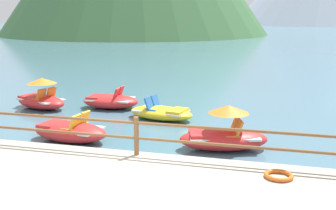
{
  "coord_description": "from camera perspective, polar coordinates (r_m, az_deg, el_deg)",
  "views": [
    {
      "loc": [
        3.26,
        -7.63,
        3.79
      ],
      "look_at": [
        -0.14,
        5.0,
        0.9
      ],
      "focal_mm": 44.83,
      "sensor_mm": 36.0,
      "label": 1
    }
  ],
  "objects": [
    {
      "name": "pedal_boat_1",
      "position": [
        12.95,
        -13.21,
        -3.46
      ],
      "size": [
        2.53,
        1.5,
        0.9
      ],
      "color": "red",
      "rests_on": "ground"
    },
    {
      "name": "dock_railing",
      "position": [
        10.13,
        -4.32,
        -3.64
      ],
      "size": [
        23.92,
        0.12,
        0.95
      ],
      "color": "brown",
      "rests_on": "promenade_dock"
    },
    {
      "name": "pedal_boat_5",
      "position": [
        11.92,
        7.58,
        -4.08
      ],
      "size": [
        2.73,
        1.87,
        1.27
      ],
      "color": "red",
      "rests_on": "ground"
    },
    {
      "name": "life_ring",
      "position": [
        9.21,
        14.83,
        -9.25
      ],
      "size": [
        0.61,
        0.61,
        0.09
      ],
      "primitive_type": "torus",
      "color": "orange",
      "rests_on": "promenade_dock"
    },
    {
      "name": "pedal_boat_0",
      "position": [
        15.18,
        -0.9,
        -1.04
      ],
      "size": [
        2.63,
        1.68,
        0.82
      ],
      "color": "yellow",
      "rests_on": "ground"
    },
    {
      "name": "pedal_boat_7",
      "position": [
        17.12,
        -7.85,
        0.56
      ],
      "size": [
        2.34,
        1.47,
        0.88
      ],
      "color": "red",
      "rests_on": "ground"
    },
    {
      "name": "ground_plane",
      "position": [
        47.89,
        11.21,
        7.68
      ],
      "size": [
        200.0,
        200.0,
        0.0
      ],
      "primitive_type": "plane",
      "color": "#477084"
    },
    {
      "name": "pedal_boat_2",
      "position": [
        17.63,
        -16.88,
        0.87
      ],
      "size": [
        2.66,
        1.95,
        1.25
      ],
      "color": "red",
      "rests_on": "ground"
    }
  ]
}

